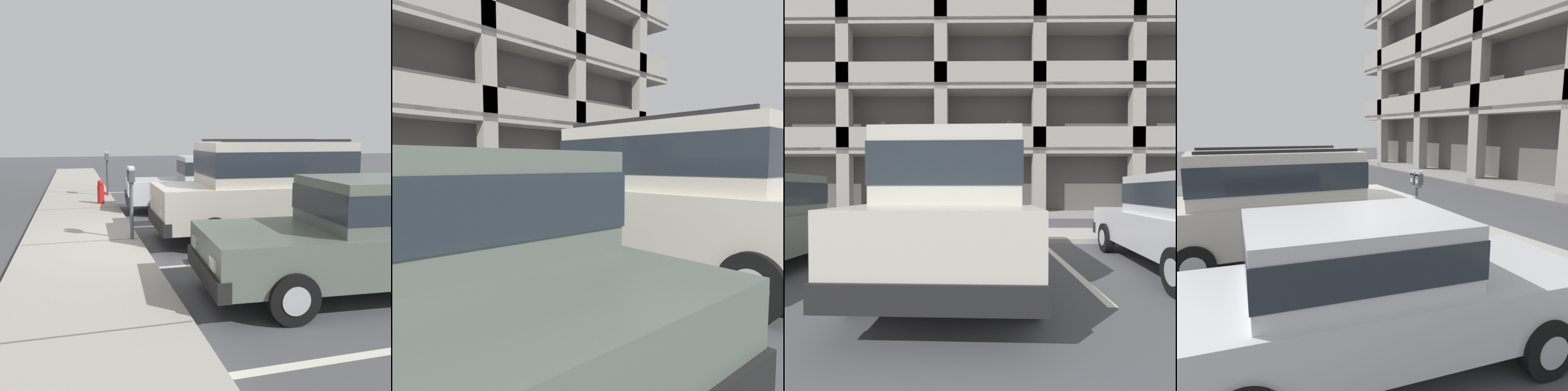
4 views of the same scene
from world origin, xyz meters
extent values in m
cube|color=#4C4C51|center=(0.00, 0.00, -0.05)|extent=(80.00, 80.00, 0.10)
cube|color=#ADA89E|center=(0.00, 1.30, 0.06)|extent=(40.00, 2.20, 0.12)
cube|color=#606060|center=(-4.00, 1.30, 0.12)|extent=(0.03, 2.16, 0.00)
cube|color=#606060|center=(0.00, 1.30, 0.12)|extent=(0.03, 2.16, 0.00)
cube|color=#606060|center=(4.00, 1.30, 0.12)|extent=(0.03, 2.16, 0.00)
cube|color=#606060|center=(8.00, 1.30, 0.12)|extent=(0.03, 2.16, 0.00)
cube|color=silver|center=(-4.93, -1.40, 0.00)|extent=(0.12, 4.80, 0.01)
cube|color=silver|center=(-1.64, -1.40, 0.00)|extent=(0.12, 4.80, 0.01)
cube|color=silver|center=(1.64, -1.40, 0.00)|extent=(0.12, 4.80, 0.01)
cube|color=silver|center=(4.93, -1.40, 0.00)|extent=(0.12, 4.80, 0.01)
cube|color=silver|center=(8.22, -1.40, 0.00)|extent=(0.12, 4.80, 0.01)
cube|color=beige|center=(-0.15, -2.47, 0.73)|extent=(1.96, 4.75, 0.80)
cube|color=beige|center=(-0.15, -2.52, 1.55)|extent=(1.70, 2.96, 0.84)
cube|color=#232B33|center=(-0.15, -2.52, 1.57)|extent=(1.72, 2.98, 0.46)
cube|color=black|center=(-0.09, -0.17, 0.45)|extent=(1.88, 0.21, 0.24)
cube|color=black|center=(-0.21, -4.78, 0.45)|extent=(1.88, 0.21, 0.24)
cube|color=silver|center=(0.48, -0.13, 0.81)|extent=(0.24, 0.04, 0.14)
cube|color=silver|center=(-0.66, -0.10, 0.81)|extent=(0.24, 0.04, 0.14)
cylinder|color=black|center=(0.79, -1.04, 0.33)|extent=(0.22, 0.67, 0.66)
cylinder|color=#B2B2B7|center=(0.79, -1.04, 0.33)|extent=(0.23, 0.37, 0.36)
cylinder|color=black|center=(-1.01, -0.99, 0.33)|extent=(0.22, 0.67, 0.66)
cylinder|color=#B2B2B7|center=(-1.01, -0.99, 0.33)|extent=(0.23, 0.37, 0.36)
cylinder|color=black|center=(0.71, -3.96, 0.33)|extent=(0.22, 0.67, 0.66)
cylinder|color=#B2B2B7|center=(0.71, -3.96, 0.33)|extent=(0.23, 0.37, 0.36)
cylinder|color=black|center=(-1.09, -3.91, 0.33)|extent=(0.22, 0.67, 0.66)
cylinder|color=#B2B2B7|center=(-1.09, -3.91, 0.33)|extent=(0.23, 0.37, 0.36)
cube|color=black|center=(0.54, -2.54, 2.01)|extent=(0.12, 2.62, 0.05)
cube|color=black|center=(-0.84, -2.51, 2.01)|extent=(0.12, 2.62, 0.05)
cube|color=#5B665B|center=(-3.39, -2.32, 0.60)|extent=(2.01, 4.51, 0.60)
cube|color=#5B665B|center=(-3.41, -2.62, 1.22)|extent=(1.63, 2.08, 0.64)
cube|color=#232B33|center=(-3.41, -2.62, 1.24)|extent=(1.66, 2.11, 0.35)
cube|color=black|center=(-3.23, -0.17, 0.42)|extent=(1.74, 0.28, 0.24)
cube|color=silver|center=(-2.70, -0.16, 0.66)|extent=(0.24, 0.05, 0.14)
cube|color=silver|center=(-3.76, -0.08, 0.66)|extent=(0.24, 0.05, 0.14)
cylinder|color=black|center=(-2.46, -1.02, 0.30)|extent=(0.20, 0.61, 0.60)
cylinder|color=#B2B2B7|center=(-2.46, -1.02, 0.30)|extent=(0.20, 0.34, 0.33)
cylinder|color=black|center=(-4.12, -0.91, 0.30)|extent=(0.20, 0.61, 0.60)
cylinder|color=#B2B2B7|center=(-4.12, -0.91, 0.30)|extent=(0.20, 0.34, 0.33)
cube|color=silver|center=(3.50, -2.19, 0.60)|extent=(2.06, 4.53, 0.60)
cube|color=silver|center=(3.48, -2.49, 1.22)|extent=(1.65, 2.10, 0.64)
cube|color=#232B33|center=(3.48, -2.49, 1.24)|extent=(1.68, 2.12, 0.35)
cube|color=black|center=(3.68, -0.03, 0.42)|extent=(1.74, 0.30, 0.24)
cube|color=black|center=(3.32, -4.34, 0.42)|extent=(1.74, 0.30, 0.24)
cube|color=silver|center=(4.21, -0.03, 0.66)|extent=(0.24, 0.05, 0.14)
cube|color=silver|center=(3.16, 0.06, 0.66)|extent=(0.24, 0.05, 0.14)
cylinder|color=black|center=(4.45, -0.90, 0.30)|extent=(0.21, 0.61, 0.60)
cylinder|color=#B2B2B7|center=(4.45, -0.90, 0.30)|extent=(0.21, 0.34, 0.33)
cylinder|color=black|center=(2.79, -0.76, 0.30)|extent=(0.21, 0.61, 0.60)
cylinder|color=#B2B2B7|center=(2.79, -0.76, 0.30)|extent=(0.21, 0.34, 0.33)
cylinder|color=black|center=(4.22, -3.62, 0.30)|extent=(0.21, 0.61, 0.60)
cylinder|color=#B2B2B7|center=(4.22, -3.62, 0.30)|extent=(0.21, 0.34, 0.33)
cylinder|color=black|center=(2.56, -3.48, 0.30)|extent=(0.21, 0.61, 0.60)
cylinder|color=#B2B2B7|center=(2.56, -3.48, 0.30)|extent=(0.21, 0.34, 0.33)
cylinder|color=#595B60|center=(-0.01, 0.35, 0.65)|extent=(0.07, 0.07, 1.05)
cube|color=#595B60|center=(-0.01, 0.35, 1.20)|extent=(0.28, 0.06, 0.06)
cube|color=#424447|center=(-0.11, 0.35, 1.34)|extent=(0.15, 0.11, 0.22)
cylinder|color=#8C99A3|center=(-0.11, 0.35, 1.45)|extent=(0.15, 0.11, 0.15)
cube|color=#B7B293|center=(-0.11, 0.29, 1.31)|extent=(0.08, 0.01, 0.08)
cube|color=#424447|center=(0.09, 0.35, 1.34)|extent=(0.15, 0.11, 0.22)
cylinder|color=#8C99A3|center=(0.09, 0.35, 1.45)|extent=(0.15, 0.11, 0.15)
cube|color=#B7B293|center=(0.09, 0.29, 1.31)|extent=(0.08, 0.01, 0.08)
cylinder|color=#47474C|center=(6.56, 0.32, 0.69)|extent=(0.07, 0.07, 1.13)
cube|color=#47474C|center=(6.56, 0.32, 1.28)|extent=(0.28, 0.06, 0.06)
cube|color=#515459|center=(6.46, 0.32, 1.42)|extent=(0.15, 0.11, 0.22)
cylinder|color=#8C99A3|center=(6.46, 0.32, 1.53)|extent=(0.15, 0.11, 0.15)
cube|color=#B7B293|center=(6.46, 0.26, 1.39)|extent=(0.08, 0.01, 0.08)
cube|color=#515459|center=(6.66, 0.32, 1.42)|extent=(0.15, 0.11, 0.22)
cylinder|color=#8C99A3|center=(6.66, 0.32, 1.53)|extent=(0.15, 0.11, 0.15)
cube|color=#B7B293|center=(6.66, 0.26, 1.39)|extent=(0.08, 0.01, 0.08)
cylinder|color=red|center=(4.80, 0.65, 0.40)|extent=(0.20, 0.20, 0.55)
sphere|color=red|center=(4.80, 0.65, 0.73)|extent=(0.18, 0.18, 0.18)
cylinder|color=red|center=(4.80, 0.50, 0.42)|extent=(0.08, 0.10, 0.08)
cylinder|color=red|center=(4.95, 0.65, 0.42)|extent=(0.10, 0.07, 0.07)
camera|label=1|loc=(-8.27, 1.38, 2.07)|focal=40.00mm
camera|label=2|loc=(-4.64, -5.22, 1.46)|focal=35.00mm
camera|label=3|loc=(0.22, -7.13, 1.28)|focal=28.00mm
camera|label=4|loc=(6.76, -3.80, 2.35)|focal=35.00mm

